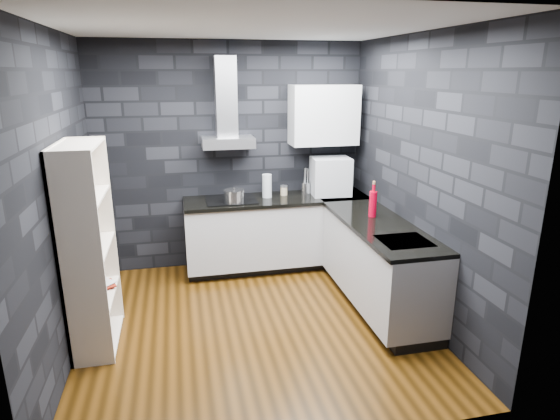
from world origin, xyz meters
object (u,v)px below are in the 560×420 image
object	(u,v)px
utensil_crock	(306,188)
red_bottle	(373,204)
pot	(234,197)
storage_jar	(284,191)
bookshelf	(89,248)
glass_vase	(267,186)
appliance_garage	(331,176)
fruit_bowl	(86,250)

from	to	relation	value
utensil_crock	red_bottle	world-z (taller)	red_bottle
pot	utensil_crock	bearing A→B (deg)	15.40
storage_jar	bookshelf	distance (m)	2.45
pot	glass_vase	size ratio (longest dim) A/B	0.81
utensil_crock	bookshelf	distance (m)	2.70
appliance_garage	utensil_crock	bearing A→B (deg)	164.71
pot	appliance_garage	world-z (taller)	appliance_garage
pot	glass_vase	distance (m)	0.46
appliance_garage	bookshelf	world-z (taller)	bookshelf
glass_vase	utensil_crock	xyz separation A→B (m)	(0.50, 0.06, -0.07)
pot	utensil_crock	size ratio (longest dim) A/B	1.60
red_bottle	utensil_crock	bearing A→B (deg)	111.59
red_bottle	fruit_bowl	xyz separation A→B (m)	(-2.73, -0.47, -0.10)
utensil_crock	red_bottle	distance (m)	1.15
glass_vase	appliance_garage	bearing A→B (deg)	-2.69
glass_vase	storage_jar	size ratio (longest dim) A/B	2.70
bookshelf	pot	bearing A→B (deg)	46.64
utensil_crock	bookshelf	world-z (taller)	bookshelf
pot	fruit_bowl	bearing A→B (deg)	-137.29
appliance_garage	fruit_bowl	distance (m)	2.97
appliance_garage	fruit_bowl	bearing A→B (deg)	-146.77
pot	storage_jar	xyz separation A→B (m)	(0.64, 0.24, -0.03)
bookshelf	fruit_bowl	world-z (taller)	bookshelf
glass_vase	utensil_crock	bearing A→B (deg)	7.29
pot	appliance_garage	bearing A→B (deg)	7.24
red_bottle	fruit_bowl	size ratio (longest dim) A/B	1.33
utensil_crock	appliance_garage	size ratio (longest dim) A/B	0.31
pot	bookshelf	size ratio (longest dim) A/B	0.12
utensil_crock	appliance_garage	bearing A→B (deg)	-19.51
glass_vase	fruit_bowl	world-z (taller)	glass_vase
fruit_bowl	utensil_crock	bearing A→B (deg)	33.66
utensil_crock	fruit_bowl	xyz separation A→B (m)	(-2.31, -1.54, -0.03)
storage_jar	appliance_garage	distance (m)	0.59
glass_vase	bookshelf	xyz separation A→B (m)	(-1.81, -1.33, -0.14)
pot	fruit_bowl	world-z (taller)	pot
fruit_bowl	storage_jar	bearing A→B (deg)	36.91
bookshelf	red_bottle	bearing A→B (deg)	14.08
utensil_crock	fruit_bowl	size ratio (longest dim) A/B	0.70
appliance_garage	fruit_bowl	size ratio (longest dim) A/B	2.28
fruit_bowl	glass_vase	bearing A→B (deg)	39.13
utensil_crock	pot	bearing A→B (deg)	-164.60
storage_jar	appliance_garage	bearing A→B (deg)	-8.90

